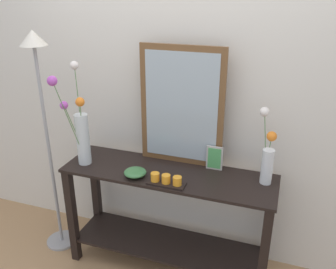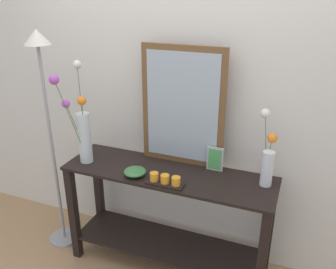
{
  "view_description": "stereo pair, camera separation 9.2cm",
  "coord_description": "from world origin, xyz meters",
  "px_view_note": "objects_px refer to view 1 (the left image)",
  "views": [
    {
      "loc": [
        0.69,
        -1.99,
        1.95
      ],
      "look_at": [
        0.0,
        0.0,
        1.06
      ],
      "focal_mm": 38.1,
      "sensor_mm": 36.0,
      "label": 1
    },
    {
      "loc": [
        0.78,
        -1.96,
        1.95
      ],
      "look_at": [
        0.0,
        0.0,
        1.06
      ],
      "focal_mm": 38.1,
      "sensor_mm": 36.0,
      "label": 2
    }
  ],
  "objects_px": {
    "vase_right": "(267,156)",
    "mirror_leaning": "(181,107)",
    "candle_tray": "(166,180)",
    "tall_vase_left": "(80,129)",
    "decorative_bowl": "(135,172)",
    "console_table": "(168,211)",
    "picture_frame_small": "(214,158)",
    "floor_lamp": "(43,110)"
  },
  "relations": [
    {
      "from": "picture_frame_small",
      "to": "floor_lamp",
      "type": "xyz_separation_m",
      "value": [
        -1.19,
        -0.2,
        0.27
      ]
    },
    {
      "from": "tall_vase_left",
      "to": "vase_right",
      "type": "relative_size",
      "value": 1.49
    },
    {
      "from": "console_table",
      "to": "decorative_bowl",
      "type": "height_order",
      "value": "decorative_bowl"
    },
    {
      "from": "console_table",
      "to": "mirror_leaning",
      "type": "height_order",
      "value": "mirror_leaning"
    },
    {
      "from": "mirror_leaning",
      "to": "vase_right",
      "type": "height_order",
      "value": "mirror_leaning"
    },
    {
      "from": "console_table",
      "to": "decorative_bowl",
      "type": "distance_m",
      "value": 0.41
    },
    {
      "from": "console_table",
      "to": "candle_tray",
      "type": "bearing_deg",
      "value": -75.29
    },
    {
      "from": "candle_tray",
      "to": "decorative_bowl",
      "type": "distance_m",
      "value": 0.23
    },
    {
      "from": "tall_vase_left",
      "to": "candle_tray",
      "type": "distance_m",
      "value": 0.69
    },
    {
      "from": "vase_right",
      "to": "mirror_leaning",
      "type": "bearing_deg",
      "value": 172.11
    },
    {
      "from": "mirror_leaning",
      "to": "candle_tray",
      "type": "relative_size",
      "value": 3.36
    },
    {
      "from": "tall_vase_left",
      "to": "decorative_bowl",
      "type": "xyz_separation_m",
      "value": [
        0.42,
        -0.05,
        -0.23
      ]
    },
    {
      "from": "candle_tray",
      "to": "decorative_bowl",
      "type": "height_order",
      "value": "candle_tray"
    },
    {
      "from": "console_table",
      "to": "vase_right",
      "type": "height_order",
      "value": "vase_right"
    },
    {
      "from": "candle_tray",
      "to": "tall_vase_left",
      "type": "bearing_deg",
      "value": 173.05
    },
    {
      "from": "tall_vase_left",
      "to": "floor_lamp",
      "type": "relative_size",
      "value": 0.42
    },
    {
      "from": "candle_tray",
      "to": "floor_lamp",
      "type": "relative_size",
      "value": 0.14
    },
    {
      "from": "vase_right",
      "to": "picture_frame_small",
      "type": "relative_size",
      "value": 2.77
    },
    {
      "from": "console_table",
      "to": "floor_lamp",
      "type": "bearing_deg",
      "value": -176.72
    },
    {
      "from": "console_table",
      "to": "picture_frame_small",
      "type": "height_order",
      "value": "picture_frame_small"
    },
    {
      "from": "vase_right",
      "to": "tall_vase_left",
      "type": "bearing_deg",
      "value": -172.1
    },
    {
      "from": "candle_tray",
      "to": "picture_frame_small",
      "type": "bearing_deg",
      "value": 50.82
    },
    {
      "from": "tall_vase_left",
      "to": "picture_frame_small",
      "type": "height_order",
      "value": "tall_vase_left"
    },
    {
      "from": "tall_vase_left",
      "to": "candle_tray",
      "type": "relative_size",
      "value": 2.87
    },
    {
      "from": "mirror_leaning",
      "to": "floor_lamp",
      "type": "relative_size",
      "value": 0.49
    },
    {
      "from": "picture_frame_small",
      "to": "console_table",
      "type": "bearing_deg",
      "value": -152.57
    },
    {
      "from": "mirror_leaning",
      "to": "picture_frame_small",
      "type": "xyz_separation_m",
      "value": [
        0.25,
        -0.04,
        -0.32
      ]
    },
    {
      "from": "mirror_leaning",
      "to": "candle_tray",
      "type": "height_order",
      "value": "mirror_leaning"
    },
    {
      "from": "candle_tray",
      "to": "floor_lamp",
      "type": "xyz_separation_m",
      "value": [
        -0.94,
        0.1,
        0.33
      ]
    },
    {
      "from": "decorative_bowl",
      "to": "floor_lamp",
      "type": "height_order",
      "value": "floor_lamp"
    },
    {
      "from": "console_table",
      "to": "tall_vase_left",
      "type": "relative_size",
      "value": 2.06
    },
    {
      "from": "floor_lamp",
      "to": "picture_frame_small",
      "type": "bearing_deg",
      "value": 9.48
    },
    {
      "from": "console_table",
      "to": "floor_lamp",
      "type": "distance_m",
      "value": 1.12
    },
    {
      "from": "picture_frame_small",
      "to": "decorative_bowl",
      "type": "relative_size",
      "value": 1.14
    },
    {
      "from": "vase_right",
      "to": "picture_frame_small",
      "type": "distance_m",
      "value": 0.36
    },
    {
      "from": "tall_vase_left",
      "to": "picture_frame_small",
      "type": "distance_m",
      "value": 0.93
    },
    {
      "from": "vase_right",
      "to": "candle_tray",
      "type": "distance_m",
      "value": 0.65
    },
    {
      "from": "picture_frame_small",
      "to": "decorative_bowl",
      "type": "bearing_deg",
      "value": -150.26
    },
    {
      "from": "vase_right",
      "to": "candle_tray",
      "type": "height_order",
      "value": "vase_right"
    },
    {
      "from": "candle_tray",
      "to": "mirror_leaning",
      "type": "bearing_deg",
      "value": 91.23
    },
    {
      "from": "console_table",
      "to": "vase_right",
      "type": "relative_size",
      "value": 3.07
    },
    {
      "from": "tall_vase_left",
      "to": "picture_frame_small",
      "type": "relative_size",
      "value": 4.12
    }
  ]
}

